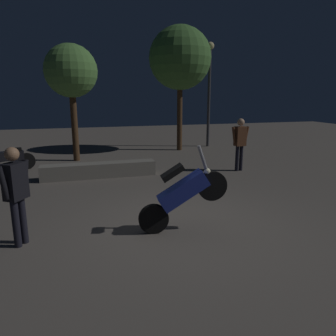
% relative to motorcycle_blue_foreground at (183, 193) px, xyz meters
% --- Properties ---
extents(ground_plane, '(40.00, 40.00, 0.00)m').
position_rel_motorcycle_blue_foreground_xyz_m(ground_plane, '(0.11, 0.30, -0.74)').
color(ground_plane, '#605951').
extents(motorcycle_blue_foreground, '(1.66, 0.41, 1.63)m').
position_rel_motorcycle_blue_foreground_xyz_m(motorcycle_blue_foreground, '(0.00, 0.00, 0.00)').
color(motorcycle_blue_foreground, black).
rests_on(motorcycle_blue_foreground, ground_plane).
extents(motorcycle_black_parked_left, '(1.64, 0.50, 1.11)m').
position_rel_motorcycle_blue_foreground_xyz_m(motorcycle_black_parked_left, '(-4.06, 6.22, -0.31)').
color(motorcycle_black_parked_left, black).
rests_on(motorcycle_black_parked_left, ground_plane).
extents(person_rider_beside, '(0.44, 0.60, 1.70)m').
position_rel_motorcycle_blue_foreground_xyz_m(person_rider_beside, '(-2.83, 0.24, 0.27)').
color(person_rider_beside, black).
rests_on(person_rider_beside, ground_plane).
extents(person_bystander_far, '(0.67, 0.28, 1.76)m').
position_rel_motorcycle_blue_foreground_xyz_m(person_bystander_far, '(3.39, 4.09, 0.31)').
color(person_bystander_far, black).
rests_on(person_bystander_far, ground_plane).
extents(streetlamp_near, '(0.36, 0.36, 4.92)m').
position_rel_motorcycle_blue_foreground_xyz_m(streetlamp_near, '(4.44, 9.23, 2.39)').
color(streetlamp_near, '#38383D').
rests_on(streetlamp_near, ground_plane).
extents(tree_left_bg, '(1.94, 1.94, 4.34)m').
position_rel_motorcycle_blue_foreground_xyz_m(tree_left_bg, '(-1.88, 7.36, 2.58)').
color(tree_left_bg, '#4C331E').
rests_on(tree_left_bg, ground_plane).
extents(tree_center_bg, '(2.74, 2.74, 5.45)m').
position_rel_motorcycle_blue_foreground_xyz_m(tree_center_bg, '(2.74, 8.57, 3.31)').
color(tree_center_bg, '#4C331E').
rests_on(tree_center_bg, ground_plane).
extents(planter_wall_low, '(3.48, 0.50, 0.45)m').
position_rel_motorcycle_blue_foreground_xyz_m(planter_wall_low, '(-1.21, 4.51, -0.52)').
color(planter_wall_low, gray).
rests_on(planter_wall_low, ground_plane).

